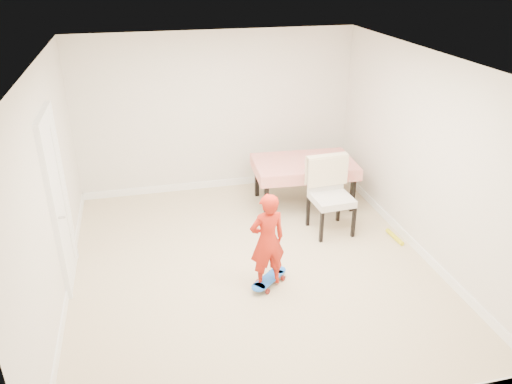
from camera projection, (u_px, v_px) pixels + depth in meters
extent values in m
plane|color=#C5B089|center=(252.00, 266.00, 6.42)|extent=(5.00, 5.00, 0.00)
cube|color=white|center=(251.00, 63.00, 5.30)|extent=(4.50, 5.00, 0.04)
cube|color=silver|center=(217.00, 114.00, 8.03)|extent=(4.50, 0.04, 2.60)
cube|color=silver|center=(328.00, 303.00, 3.68)|extent=(4.50, 0.04, 2.60)
cube|color=silver|center=(51.00, 192.00, 5.38)|extent=(0.04, 5.00, 2.60)
cube|color=silver|center=(423.00, 157.00, 6.33)|extent=(0.04, 5.00, 2.60)
cube|color=white|center=(59.00, 203.00, 5.77)|extent=(0.11, 0.94, 2.11)
cube|color=white|center=(219.00, 183.00, 8.57)|extent=(4.50, 0.02, 0.12)
cube|color=white|center=(69.00, 286.00, 5.92)|extent=(0.02, 5.00, 0.12)
cube|color=white|center=(410.00, 241.00, 6.87)|extent=(0.02, 5.00, 0.12)
imported|color=red|center=(267.00, 243.00, 5.79)|extent=(0.47, 0.35, 1.19)
cylinder|color=yellow|center=(395.00, 237.00, 7.01)|extent=(0.08, 0.40, 0.06)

